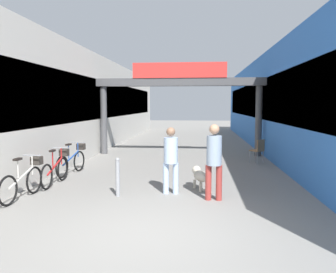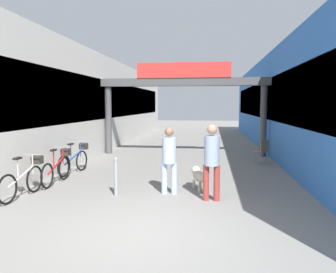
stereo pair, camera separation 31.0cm
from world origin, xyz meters
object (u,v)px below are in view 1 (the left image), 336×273
cafe_chair_wood_nearer (258,149)px  bicycle_silver_nearest (25,180)px  pedestrian_companion (214,157)px  bollard_post_metal (118,177)px  pedestrian_with_dog (171,156)px  bicycle_red_second (57,168)px  dog_on_leash (200,176)px  bicycle_blue_third (73,160)px

cafe_chair_wood_nearer → bicycle_silver_nearest: bearing=-140.3°
pedestrian_companion → bollard_post_metal: pedestrian_companion is taller
pedestrian_with_dog → cafe_chair_wood_nearer: size_ratio=1.83×
pedestrian_companion → bicycle_red_second: bearing=165.0°
dog_on_leash → cafe_chair_wood_nearer: cafe_chair_wood_nearer is taller
dog_on_leash → pedestrian_with_dog: bearing=-145.1°
pedestrian_with_dog → bollard_post_metal: bearing=-164.2°
pedestrian_companion → cafe_chair_wood_nearer: size_ratio=1.95×
pedestrian_with_dog → pedestrian_companion: (1.02, -0.45, 0.07)m
pedestrian_companion → bollard_post_metal: size_ratio=1.87×
pedestrian_with_dog → bicycle_silver_nearest: pedestrian_with_dog is taller
bollard_post_metal → pedestrian_with_dog: bearing=15.8°
bicycle_silver_nearest → bicycle_red_second: (0.15, 1.39, 0.00)m
dog_on_leash → bicycle_red_second: size_ratio=0.48×
pedestrian_with_dog → bollard_post_metal: pedestrian_with_dog is taller
bicycle_blue_third → pedestrian_with_dog: bearing=-31.7°
dog_on_leash → bicycle_silver_nearest: (-4.07, -1.20, 0.08)m
cafe_chair_wood_nearer → bicycle_red_second: bearing=-148.1°
bicycle_blue_third → bollard_post_metal: 3.14m
pedestrian_companion → bollard_post_metal: bearing=177.5°
pedestrian_companion → cafe_chair_wood_nearer: 5.29m
bicycle_silver_nearest → bicycle_red_second: 1.40m
bicycle_blue_third → bicycle_red_second: bearing=-86.7°
pedestrian_with_dog → bicycle_red_second: (-3.21, 0.69, -0.49)m
pedestrian_with_dog → bicycle_red_second: pedestrian_with_dog is taller
bicycle_blue_third → cafe_chair_wood_nearer: size_ratio=1.89×
pedestrian_with_dog → bollard_post_metal: 1.36m
bicycle_red_second → cafe_chair_wood_nearer: bicycle_red_second is taller
bicycle_silver_nearest → cafe_chair_wood_nearer: 8.11m
pedestrian_with_dog → bicycle_silver_nearest: 3.47m
bicycle_blue_third → pedestrian_companion: bearing=-29.9°
pedestrian_companion → bicycle_blue_third: pedestrian_companion is taller
bicycle_silver_nearest → bicycle_blue_third: (0.08, 2.73, 0.00)m
dog_on_leash → cafe_chair_wood_nearer: (2.17, 3.98, 0.18)m
pedestrian_companion → bicycle_blue_third: bearing=150.1°
dog_on_leash → bicycle_blue_third: 4.29m
bollard_post_metal → cafe_chair_wood_nearer: 6.34m
bicycle_blue_third → cafe_chair_wood_nearer: 6.63m
bicycle_silver_nearest → bicycle_red_second: same height
pedestrian_companion → cafe_chair_wood_nearer: bearing=69.4°
bicycle_red_second → bicycle_blue_third: same height
dog_on_leash → bicycle_silver_nearest: bicycle_silver_nearest is taller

